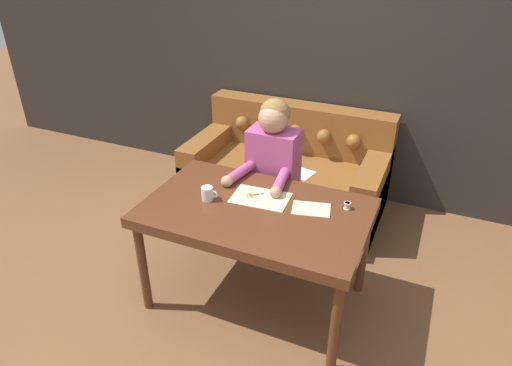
# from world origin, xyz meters

# --- Properties ---
(ground_plane) EXTENTS (16.00, 16.00, 0.00)m
(ground_plane) POSITION_xyz_m (0.00, 0.00, 0.00)
(ground_plane) COLOR brown
(wall_back) EXTENTS (8.00, 0.06, 2.60)m
(wall_back) POSITION_xyz_m (0.00, 1.86, 1.30)
(wall_back) COLOR #2D2823
(wall_back) RESTS_ON ground_plane
(dining_table) EXTENTS (1.40, 0.86, 0.74)m
(dining_table) POSITION_xyz_m (0.00, 0.13, 0.67)
(dining_table) COLOR #562D19
(dining_table) RESTS_ON ground_plane
(couch) EXTENTS (1.72, 0.92, 0.88)m
(couch) POSITION_xyz_m (-0.24, 1.41, 0.31)
(couch) COLOR brown
(couch) RESTS_ON ground_plane
(person) EXTENTS (0.43, 0.58, 1.26)m
(person) POSITION_xyz_m (-0.11, 0.70, 0.64)
(person) COLOR #33281E
(person) RESTS_ON ground_plane
(pattern_paper_main) EXTENTS (0.38, 0.27, 0.00)m
(pattern_paper_main) POSITION_xyz_m (-0.02, 0.26, 0.75)
(pattern_paper_main) COLOR beige
(pattern_paper_main) RESTS_ON dining_table
(pattern_paper_offcut) EXTENTS (0.27, 0.21, 0.00)m
(pattern_paper_offcut) POSITION_xyz_m (0.32, 0.26, 0.75)
(pattern_paper_offcut) COLOR beige
(pattern_paper_offcut) RESTS_ON dining_table
(scissors) EXTENTS (0.18, 0.16, 0.01)m
(scissors) POSITION_xyz_m (-0.06, 0.28, 0.75)
(scissors) COLOR silver
(scissors) RESTS_ON dining_table
(mug) EXTENTS (0.11, 0.08, 0.09)m
(mug) POSITION_xyz_m (-0.32, 0.10, 0.79)
(mug) COLOR silver
(mug) RESTS_ON dining_table
(thread_spool) EXTENTS (0.04, 0.04, 0.05)m
(thread_spool) POSITION_xyz_m (0.52, 0.35, 0.77)
(thread_spool) COLOR beige
(thread_spool) RESTS_ON dining_table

